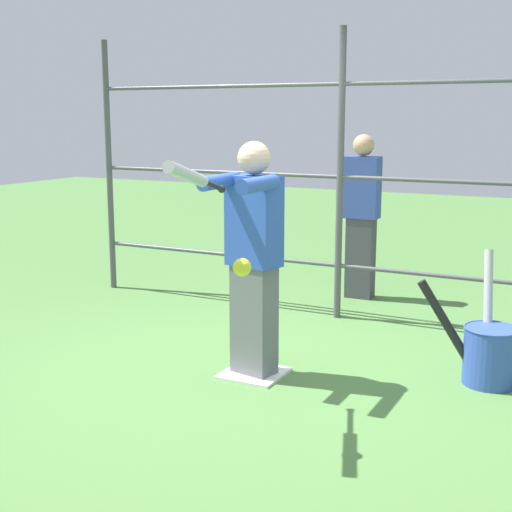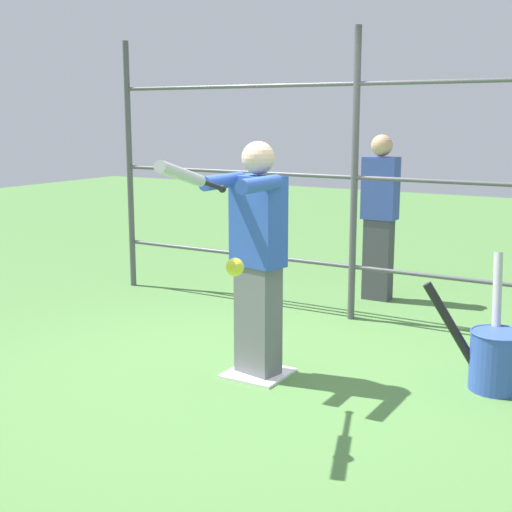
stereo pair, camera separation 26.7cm
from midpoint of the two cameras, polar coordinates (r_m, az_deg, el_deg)
The scene contains 8 objects.
ground_plane at distance 4.95m, azimuth 1.73°, elevation -9.48°, with size 24.00×24.00×0.00m, color #4C7A3D.
home_plate at distance 4.95m, azimuth 1.73°, elevation -9.37°, with size 0.40×0.40×0.02m.
fence_backstop at distance 6.11m, azimuth 9.13°, elevation 6.22°, with size 4.98×0.06×2.47m.
batter at distance 4.71m, azimuth 1.69°, elevation 0.28°, with size 0.40×0.59×1.59m.
baseball_bat_swinging at distance 3.82m, azimuth -3.54°, elevation 6.39°, with size 0.22×0.83×0.24m.
softball_in_flight at distance 3.70m, azimuth 0.36°, elevation -0.91°, with size 0.10×0.10×0.10m.
bat_bucket at distance 4.93m, azimuth 20.09°, elevation -7.58°, with size 0.66×0.48×0.86m.
bystander_behind_fence at distance 6.88m, azimuth 10.95°, elevation 3.23°, with size 0.33×0.20×1.58m.
Camera 2 is at (-2.36, 4.00, 1.75)m, focal length 50.00 mm.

